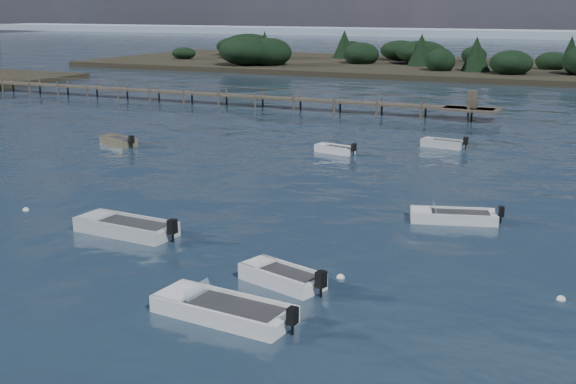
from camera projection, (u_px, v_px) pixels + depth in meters
The scene contains 13 objects.
ground at pixel (455, 102), 77.27m from camera, with size 400.00×400.00×0.00m, color #142230.
dinghy_mid_grey at pixel (126, 230), 32.65m from camera, with size 5.19×2.10×1.30m.
dinghy_mid_white_a at pixel (223, 313), 23.88m from camera, with size 5.24×2.24×1.21m.
dinghy_extra_a at pixel (282, 280), 26.69m from camera, with size 3.71×2.26×1.23m.
tender_far_grey at pixel (118, 143), 53.55m from camera, with size 3.69×2.46×1.18m.
tender_far_white at pixel (335, 151), 50.60m from camera, with size 3.18×1.72×1.07m.
dinghy_mid_white_b at pixel (453, 218), 34.54m from camera, with size 4.43×2.61×1.08m.
tender_far_grey_b at pixel (443, 145), 52.62m from camera, with size 3.42×1.57×1.15m.
buoy_b at pixel (341, 278), 27.34m from camera, with size 0.32×0.32×0.32m, color silver.
buoy_c at pixel (26, 210), 36.39m from camera, with size 0.32×0.32×0.32m, color silver.
buoy_d at pixel (561, 300), 25.31m from camera, with size 0.32×0.32×0.32m, color silver.
jetty at pixel (222, 95), 75.22m from camera, with size 64.50×3.20×3.40m.
distant_haze at pixel (307, 34), 263.20m from camera, with size 280.00×20.00×2.40m, color #90A1B3.
Camera 1 is at (15.86, -17.67, 10.00)m, focal length 45.00 mm.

